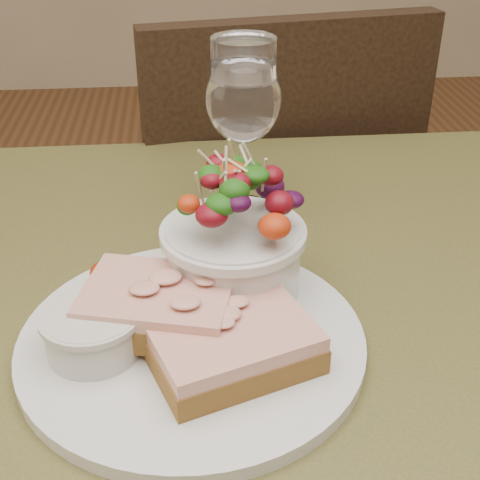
{
  "coord_description": "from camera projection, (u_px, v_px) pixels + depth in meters",
  "views": [
    {
      "loc": [
        -0.04,
        -0.45,
        1.1
      ],
      "look_at": [
        0.01,
        0.03,
        0.81
      ],
      "focal_mm": 50.0,
      "sensor_mm": 36.0,
      "label": 1
    }
  ],
  "objects": [
    {
      "name": "cafe_table",
      "position": [
        236.0,
        409.0,
        0.62
      ],
      "size": [
        0.8,
        0.8,
        0.75
      ],
      "color": "#403C1B",
      "rests_on": "ground"
    },
    {
      "name": "chair_far",
      "position": [
        254.0,
        312.0,
        1.33
      ],
      "size": [
        0.48,
        0.48,
        0.9
      ],
      "rotation": [
        0.0,
        0.0,
        3.31
      ],
      "color": "black",
      "rests_on": "ground"
    },
    {
      "name": "dinner_plate",
      "position": [
        192.0,
        341.0,
        0.53
      ],
      "size": [
        0.28,
        0.28,
        0.01
      ],
      "primitive_type": "cylinder",
      "color": "silver",
      "rests_on": "cafe_table"
    },
    {
      "name": "sandwich_front",
      "position": [
        232.0,
        344.0,
        0.5
      ],
      "size": [
        0.14,
        0.12,
        0.03
      ],
      "rotation": [
        0.0,
        0.0,
        0.35
      ],
      "color": "#4D2914",
      "rests_on": "dinner_plate"
    },
    {
      "name": "sandwich_back",
      "position": [
        158.0,
        305.0,
        0.52
      ],
      "size": [
        0.13,
        0.11,
        0.03
      ],
      "rotation": [
        0.0,
        0.0,
        -0.25
      ],
      "color": "#4D2914",
      "rests_on": "dinner_plate"
    },
    {
      "name": "ramekin",
      "position": [
        92.0,
        330.0,
        0.5
      ],
      "size": [
        0.07,
        0.07,
        0.04
      ],
      "color": "beige",
      "rests_on": "dinner_plate"
    },
    {
      "name": "salad_bowl",
      "position": [
        233.0,
        230.0,
        0.56
      ],
      "size": [
        0.11,
        0.11,
        0.13
      ],
      "color": "silver",
      "rests_on": "dinner_plate"
    },
    {
      "name": "garnish",
      "position": [
        114.0,
        272.0,
        0.59
      ],
      "size": [
        0.05,
        0.04,
        0.02
      ],
      "color": "#0F3309",
      "rests_on": "dinner_plate"
    },
    {
      "name": "wine_glass",
      "position": [
        243.0,
        104.0,
        0.67
      ],
      "size": [
        0.08,
        0.08,
        0.18
      ],
      "color": "white",
      "rests_on": "cafe_table"
    }
  ]
}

